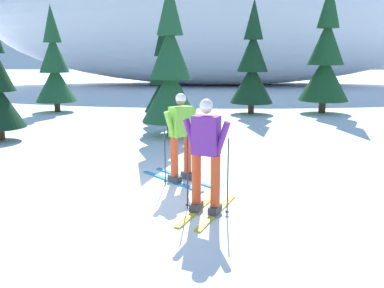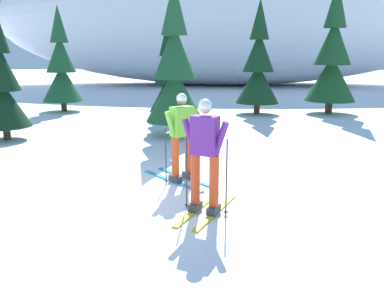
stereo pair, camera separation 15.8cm
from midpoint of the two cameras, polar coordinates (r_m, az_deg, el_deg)
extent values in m
plane|color=white|center=(6.99, -15.37, -8.51)|extent=(120.00, 120.00, 0.00)
cube|color=#2893CC|center=(7.94, -3.56, -5.35)|extent=(1.31, 1.34, 0.03)
cube|color=#2893CC|center=(8.15, -1.66, -4.85)|extent=(1.31, 1.34, 0.03)
cube|color=#38383D|center=(7.84, -3.10, -5.00)|extent=(0.30, 0.30, 0.12)
cube|color=#38383D|center=(8.06, -1.20, -4.50)|extent=(0.30, 0.30, 0.12)
cylinder|color=#DB471E|center=(7.72, -3.14, -1.82)|extent=(0.15, 0.15, 0.78)
cylinder|color=#DB471E|center=(7.93, -1.21, -1.40)|extent=(0.15, 0.15, 0.78)
cube|color=#75C638|center=(7.68, -2.21, 3.28)|extent=(0.48, 0.48, 0.58)
cylinder|color=#75C638|center=(7.53, -3.76, 2.62)|extent=(0.27, 0.26, 0.58)
cylinder|color=#75C638|center=(7.87, -0.71, 3.09)|extent=(0.27, 0.26, 0.58)
sphere|color=#A37556|center=(7.63, -2.23, 6.34)|extent=(0.19, 0.19, 0.19)
sphere|color=white|center=(7.62, -2.23, 6.57)|extent=(0.21, 0.21, 0.21)
cube|color=black|center=(7.69, -2.63, 6.46)|extent=(0.13, 0.13, 0.07)
cylinder|color=#2D2D33|center=(7.65, -4.50, -1.82)|extent=(0.02, 0.02, 1.12)
cylinder|color=#2D2D33|center=(7.79, -4.44, -5.38)|extent=(0.07, 0.07, 0.01)
cylinder|color=#2D2D33|center=(8.09, -0.51, -0.96)|extent=(0.02, 0.02, 1.12)
cylinder|color=#2D2D33|center=(8.23, -0.50, -4.35)|extent=(0.07, 0.07, 0.01)
cube|color=gold|center=(6.57, 0.27, -9.26)|extent=(0.71, 1.54, 0.03)
cube|color=gold|center=(6.46, 2.93, -9.69)|extent=(0.71, 1.54, 0.03)
cube|color=#38383D|center=(6.46, -0.09, -8.95)|extent=(0.24, 0.31, 0.12)
cube|color=#38383D|center=(6.35, 2.60, -9.39)|extent=(0.24, 0.31, 0.12)
cylinder|color=#DB471E|center=(6.30, -0.09, -4.98)|extent=(0.15, 0.15, 0.82)
cylinder|color=#DB471E|center=(6.18, 2.64, -5.35)|extent=(0.15, 0.15, 0.82)
cube|color=#6B2889|center=(6.06, 1.30, 1.26)|extent=(0.47, 0.38, 0.61)
cylinder|color=#6B2889|center=(6.17, -0.88, 1.04)|extent=(0.29, 0.20, 0.58)
cylinder|color=#6B2889|center=(5.98, 3.53, 0.63)|extent=(0.29, 0.20, 0.58)
sphere|color=beige|center=(5.99, 1.32, 5.27)|extent=(0.19, 0.19, 0.19)
sphere|color=white|center=(5.99, 1.32, 5.56)|extent=(0.21, 0.21, 0.21)
cube|color=black|center=(6.06, 1.62, 5.46)|extent=(0.15, 0.09, 0.07)
cylinder|color=#2D2D33|center=(6.41, -1.36, -4.10)|extent=(0.02, 0.02, 1.24)
cylinder|color=#2D2D33|center=(6.60, -1.33, -8.77)|extent=(0.07, 0.07, 0.01)
cylinder|color=#2D2D33|center=(6.16, 4.44, -4.85)|extent=(0.02, 0.02, 1.24)
cylinder|color=#2D2D33|center=(6.35, 4.35, -9.69)|extent=(0.07, 0.07, 0.01)
cylinder|color=#47301E|center=(18.56, -19.07, 5.36)|extent=(0.25, 0.25, 0.61)
cone|color=#1E512D|center=(18.48, -19.28, 8.24)|extent=(1.76, 1.76, 1.57)
cone|color=#1E512D|center=(18.43, -19.57, 12.14)|extent=(1.26, 1.26, 1.57)
cone|color=#1E512D|center=(18.48, -19.88, 16.03)|extent=(0.77, 0.77, 1.57)
cylinder|color=#47301E|center=(12.97, -26.13, 1.60)|extent=(0.21, 0.21, 0.52)
cylinder|color=#47301E|center=(15.09, -4.43, 4.25)|extent=(0.20, 0.20, 0.50)
cone|color=black|center=(15.00, -4.48, 7.12)|extent=(1.43, 1.43, 1.28)
cone|color=black|center=(14.93, -4.55, 11.03)|extent=(1.03, 1.03, 1.28)
cone|color=black|center=(14.94, -4.62, 14.95)|extent=(0.63, 0.63, 1.28)
cylinder|color=#47301E|center=(12.34, -3.40, 2.64)|extent=(0.25, 0.25, 0.63)
cone|color=#1E512D|center=(12.21, -3.45, 7.06)|extent=(1.79, 1.79, 1.61)
cone|color=#1E512D|center=(12.15, -3.54, 13.10)|extent=(1.29, 1.29, 1.61)
cone|color=#1E512D|center=(12.22, -3.62, 19.13)|extent=(0.79, 0.79, 1.61)
cylinder|color=#47301E|center=(17.12, 8.24, 5.40)|extent=(0.25, 0.25, 0.64)
cone|color=#14381E|center=(17.03, 8.35, 8.63)|extent=(1.82, 1.82, 1.63)
cone|color=#14381E|center=(16.98, 8.49, 13.01)|extent=(1.31, 1.31, 1.63)
cone|color=#14381E|center=(17.04, 8.64, 17.39)|extent=(0.80, 0.80, 1.63)
cylinder|color=#47301E|center=(18.03, 18.01, 5.43)|extent=(0.29, 0.29, 0.73)
cone|color=#194723|center=(17.94, 18.25, 8.97)|extent=(2.10, 2.10, 1.88)
cone|color=#194723|center=(17.92, 18.60, 13.76)|extent=(1.51, 1.51, 1.88)
cone|color=#194723|center=(18.02, 18.95, 18.52)|extent=(0.92, 0.92, 1.88)
ellipsoid|color=white|center=(33.46, 3.93, 17.52)|extent=(37.58, 14.91, 10.51)
camera|label=1|loc=(0.08, -90.65, -0.15)|focal=37.04mm
camera|label=2|loc=(0.08, 89.35, 0.15)|focal=37.04mm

